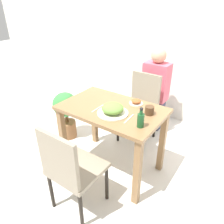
{
  "coord_description": "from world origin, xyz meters",
  "views": [
    {
      "loc": [
        1.1,
        -1.59,
        1.79
      ],
      "look_at": [
        0.0,
        0.0,
        0.72
      ],
      "focal_mm": 35.0,
      "sensor_mm": 36.0,
      "label": 1
    }
  ],
  "objects_px": {
    "sauce_bottle": "(141,119)",
    "person_figure": "(155,90)",
    "drink_cup": "(149,110)",
    "chair_far": "(141,104)",
    "potted_plant_left": "(66,111)",
    "side_plate": "(136,102)",
    "chair_near": "(71,168)",
    "food_plate": "(113,109)"
  },
  "relations": [
    {
      "from": "food_plate",
      "to": "drink_cup",
      "type": "height_order",
      "value": "food_plate"
    },
    {
      "from": "chair_far",
      "to": "drink_cup",
      "type": "bearing_deg",
      "value": -57.11
    },
    {
      "from": "chair_near",
      "to": "side_plate",
      "type": "height_order",
      "value": "chair_near"
    },
    {
      "from": "chair_far",
      "to": "side_plate",
      "type": "xyz_separation_m",
      "value": [
        0.2,
        -0.51,
        0.29
      ]
    },
    {
      "from": "side_plate",
      "to": "potted_plant_left",
      "type": "height_order",
      "value": "side_plate"
    },
    {
      "from": "chair_far",
      "to": "potted_plant_left",
      "type": "xyz_separation_m",
      "value": [
        -0.81,
        -0.57,
        -0.1
      ]
    },
    {
      "from": "chair_near",
      "to": "person_figure",
      "type": "relative_size",
      "value": 0.76
    },
    {
      "from": "person_figure",
      "to": "drink_cup",
      "type": "bearing_deg",
      "value": -69.14
    },
    {
      "from": "sauce_bottle",
      "to": "person_figure",
      "type": "distance_m",
      "value": 1.31
    },
    {
      "from": "chair_far",
      "to": "food_plate",
      "type": "xyz_separation_m",
      "value": [
        0.11,
        -0.81,
        0.32
      ]
    },
    {
      "from": "chair_near",
      "to": "potted_plant_left",
      "type": "xyz_separation_m",
      "value": [
        -0.89,
        0.81,
        -0.1
      ]
    },
    {
      "from": "drink_cup",
      "to": "person_figure",
      "type": "relative_size",
      "value": 0.07
    },
    {
      "from": "drink_cup",
      "to": "sauce_bottle",
      "type": "height_order",
      "value": "sauce_bottle"
    },
    {
      "from": "drink_cup",
      "to": "potted_plant_left",
      "type": "distance_m",
      "value": 1.28
    },
    {
      "from": "chair_near",
      "to": "food_plate",
      "type": "distance_m",
      "value": 0.65
    },
    {
      "from": "chair_far",
      "to": "sauce_bottle",
      "type": "bearing_deg",
      "value": -63.16
    },
    {
      "from": "side_plate",
      "to": "potted_plant_left",
      "type": "distance_m",
      "value": 1.08
    },
    {
      "from": "chair_near",
      "to": "side_plate",
      "type": "distance_m",
      "value": 0.93
    },
    {
      "from": "sauce_bottle",
      "to": "person_figure",
      "type": "bearing_deg",
      "value": 108.47
    },
    {
      "from": "potted_plant_left",
      "to": "chair_near",
      "type": "bearing_deg",
      "value": -42.37
    },
    {
      "from": "drink_cup",
      "to": "sauce_bottle",
      "type": "distance_m",
      "value": 0.25
    },
    {
      "from": "side_plate",
      "to": "potted_plant_left",
      "type": "relative_size",
      "value": 0.21
    },
    {
      "from": "sauce_bottle",
      "to": "potted_plant_left",
      "type": "bearing_deg",
      "value": 166.53
    },
    {
      "from": "sauce_bottle",
      "to": "potted_plant_left",
      "type": "distance_m",
      "value": 1.36
    },
    {
      "from": "chair_far",
      "to": "sauce_bottle",
      "type": "xyz_separation_m",
      "value": [
        0.44,
        -0.87,
        0.34
      ]
    },
    {
      "from": "chair_far",
      "to": "sauce_bottle",
      "type": "height_order",
      "value": "sauce_bottle"
    },
    {
      "from": "side_plate",
      "to": "sauce_bottle",
      "type": "relative_size",
      "value": 0.75
    },
    {
      "from": "side_plate",
      "to": "sauce_bottle",
      "type": "height_order",
      "value": "sauce_bottle"
    },
    {
      "from": "chair_far",
      "to": "drink_cup",
      "type": "relative_size",
      "value": 10.28
    },
    {
      "from": "sauce_bottle",
      "to": "food_plate",
      "type": "bearing_deg",
      "value": 170.46
    },
    {
      "from": "potted_plant_left",
      "to": "person_figure",
      "type": "xyz_separation_m",
      "value": [
        0.84,
        0.92,
        0.18
      ]
    },
    {
      "from": "chair_far",
      "to": "potted_plant_left",
      "type": "relative_size",
      "value": 1.35
    },
    {
      "from": "drink_cup",
      "to": "chair_near",
      "type": "bearing_deg",
      "value": -113.24
    },
    {
      "from": "food_plate",
      "to": "person_figure",
      "type": "bearing_deg",
      "value": 93.97
    },
    {
      "from": "food_plate",
      "to": "potted_plant_left",
      "type": "distance_m",
      "value": 1.04
    },
    {
      "from": "drink_cup",
      "to": "person_figure",
      "type": "height_order",
      "value": "person_figure"
    },
    {
      "from": "chair_far",
      "to": "potted_plant_left",
      "type": "height_order",
      "value": "chair_far"
    },
    {
      "from": "food_plate",
      "to": "person_figure",
      "type": "xyz_separation_m",
      "value": [
        -0.08,
        1.16,
        -0.23
      ]
    },
    {
      "from": "side_plate",
      "to": "person_figure",
      "type": "distance_m",
      "value": 0.9
    },
    {
      "from": "food_plate",
      "to": "chair_far",
      "type": "bearing_deg",
      "value": 97.9
    },
    {
      "from": "chair_near",
      "to": "side_plate",
      "type": "xyz_separation_m",
      "value": [
        0.12,
        0.87,
        0.29
      ]
    },
    {
      "from": "chair_far",
      "to": "person_figure",
      "type": "relative_size",
      "value": 0.76
    }
  ]
}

